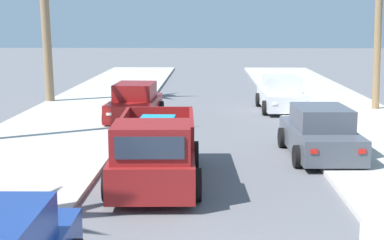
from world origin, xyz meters
name	(u,v)px	position (x,y,z in m)	size (l,w,h in m)	color
sidewalk_left	(47,139)	(-5.57, 12.00, 0.06)	(5.18, 60.00, 0.12)	#B2AFA8
sidewalk_right	(377,141)	(5.57, 12.00, 0.06)	(5.18, 60.00, 0.12)	#B2AFA8
curb_left	(82,140)	(-4.38, 12.00, 0.05)	(0.16, 60.00, 0.10)	silver
curb_right	(341,141)	(4.38, 12.00, 0.05)	(0.16, 60.00, 0.10)	silver
pickup_truck	(155,154)	(-1.41, 6.86, 0.79)	(2.36, 5.28, 1.80)	maroon
car_right_near	(320,134)	(3.25, 9.95, 0.71)	(2.14, 4.31, 1.54)	#474C56
car_left_mid	(282,95)	(3.24, 19.03, 0.71)	(2.11, 4.30, 1.54)	silver
car_right_mid	(135,103)	(-3.09, 16.14, 0.71)	(2.16, 4.32, 1.54)	maroon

